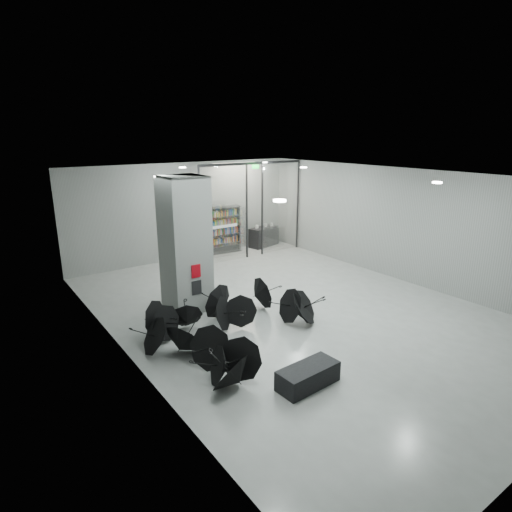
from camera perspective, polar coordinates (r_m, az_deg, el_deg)
room at (r=12.17m, az=5.30°, el=5.16°), size 14.00×14.02×4.01m
column at (r=12.64m, az=-9.47°, el=1.50°), size 1.20×1.20×4.00m
fire_cabinet at (r=12.29m, az=-8.04°, el=-2.02°), size 0.28×0.04×0.38m
info_panel at (r=12.45m, az=-7.95°, el=-4.21°), size 0.30×0.03×0.42m
exit_sign at (r=17.65m, az=-0.07°, el=11.85°), size 0.30×0.06×0.15m
glass_partition at (r=18.00m, az=-0.47°, el=6.69°), size 5.06×0.08×4.00m
bench at (r=9.39m, az=6.98°, el=-15.66°), size 1.41×0.66×0.45m
bookshelf at (r=18.81m, az=-4.75°, el=3.47°), size 1.90×0.57×2.06m
shop_counter at (r=20.04m, az=1.05°, el=2.62°), size 1.61×0.95×0.91m
umbrella_cluster at (r=11.13m, az=-3.72°, el=-9.70°), size 5.25×4.64×1.28m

